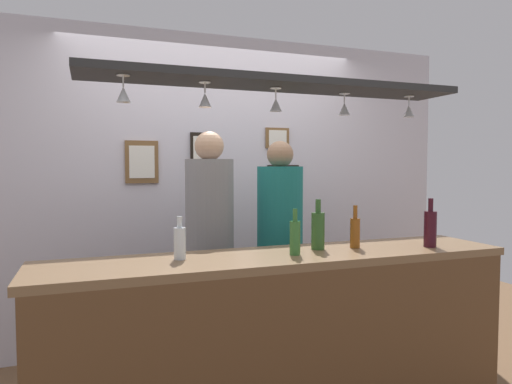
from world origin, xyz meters
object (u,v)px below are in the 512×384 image
object	(u,v)px
bottle_beer_amber_tall	(355,232)
bottle_beer_green_import	(295,237)
picture_frame_crest	(201,148)
picture_frame_upper_small	(277,138)
picture_frame_caricature	(142,162)
bottle_wine_dark_red	(430,228)
person_right_teal_shirt	(280,231)
bottle_champagne_green	(318,230)
bottle_soda_clear	(180,242)
picture_frame_lower_pair	(283,175)
person_middle_grey_shirt	(210,229)

from	to	relation	value
bottle_beer_amber_tall	bottle_beer_green_import	bearing A→B (deg)	-169.91
picture_frame_crest	picture_frame_upper_small	bearing A→B (deg)	0.00
bottle_beer_amber_tall	picture_frame_caricature	bearing A→B (deg)	129.01
bottle_beer_amber_tall	bottle_wine_dark_red	distance (m)	0.47
person_right_teal_shirt	bottle_wine_dark_red	distance (m)	1.08
picture_frame_upper_small	picture_frame_caricature	bearing A→B (deg)	180.00
person_right_teal_shirt	bottle_beer_green_import	bearing A→B (deg)	-107.39
bottle_champagne_green	bottle_beer_green_import	bearing A→B (deg)	-150.93
bottle_soda_clear	picture_frame_upper_small	distance (m)	1.88
bottle_wine_dark_red	bottle_soda_clear	xyz separation A→B (m)	(-1.52, 0.15, -0.03)
picture_frame_lower_pair	picture_frame_crest	xyz separation A→B (m)	(-0.75, 0.00, 0.23)
bottle_beer_amber_tall	picture_frame_crest	size ratio (longest dim) A/B	1.00
bottle_beer_green_import	bottle_wine_dark_red	xyz separation A→B (m)	(0.89, -0.05, 0.01)
person_middle_grey_shirt	picture_frame_lower_pair	bearing A→B (deg)	37.01
bottle_wine_dark_red	picture_frame_crest	distance (m)	1.93
person_middle_grey_shirt	bottle_beer_green_import	bearing A→B (deg)	-71.04
bottle_beer_green_import	bottle_champagne_green	xyz separation A→B (m)	(0.20, 0.11, 0.01)
bottle_beer_green_import	bottle_champagne_green	bearing A→B (deg)	29.07
person_middle_grey_shirt	bottle_soda_clear	xyz separation A→B (m)	(-0.35, -0.72, 0.04)
bottle_beer_amber_tall	bottle_soda_clear	xyz separation A→B (m)	(-1.07, 0.02, -0.01)
bottle_beer_green_import	bottle_soda_clear	size ratio (longest dim) A/B	1.13
person_middle_grey_shirt	picture_frame_lower_pair	size ratio (longest dim) A/B	5.81
picture_frame_caricature	person_right_teal_shirt	bearing A→B (deg)	-34.13
bottle_beer_amber_tall	picture_frame_crest	distance (m)	1.61
person_right_teal_shirt	picture_frame_upper_small	world-z (taller)	picture_frame_upper_small
person_middle_grey_shirt	picture_frame_lower_pair	world-z (taller)	person_middle_grey_shirt
picture_frame_caricature	bottle_soda_clear	bearing A→B (deg)	-88.03
bottle_champagne_green	picture_frame_upper_small	distance (m)	1.51
person_middle_grey_shirt	person_right_teal_shirt	xyz separation A→B (m)	(0.54, 0.00, -0.04)
bottle_beer_green_import	picture_frame_crest	bearing A→B (deg)	97.48
person_middle_grey_shirt	picture_frame_upper_small	distance (m)	1.22
person_right_teal_shirt	picture_frame_upper_small	xyz separation A→B (m)	(0.24, 0.63, 0.73)
bottle_beer_amber_tall	bottle_champagne_green	size ratio (longest dim) A/B	0.87
bottle_beer_green_import	bottle_beer_amber_tall	bearing A→B (deg)	10.09
bottle_soda_clear	picture_frame_lower_pair	bearing A→B (deg)	48.81
bottle_beer_green_import	picture_frame_lower_pair	xyz separation A→B (m)	(0.56, 1.45, 0.31)
person_right_teal_shirt	bottle_soda_clear	xyz separation A→B (m)	(-0.89, -0.72, 0.08)
bottle_beer_green_import	picture_frame_upper_small	xyz separation A→B (m)	(0.50, 1.45, 0.64)
bottle_wine_dark_red	picture_frame_caricature	distance (m)	2.21
picture_frame_upper_small	person_right_teal_shirt	bearing A→B (deg)	-110.93
person_right_teal_shirt	picture_frame_caricature	bearing A→B (deg)	145.87
bottle_soda_clear	picture_frame_upper_small	world-z (taller)	picture_frame_upper_small
bottle_beer_green_import	picture_frame_caricature	xyz separation A→B (m)	(-0.68, 1.45, 0.43)
bottle_soda_clear	picture_frame_upper_small	bearing A→B (deg)	50.24
person_right_teal_shirt	picture_frame_caricature	size ratio (longest dim) A/B	4.95
bottle_soda_clear	picture_frame_caricature	xyz separation A→B (m)	(-0.05, 1.36, 0.44)
person_middle_grey_shirt	bottle_beer_amber_tall	xyz separation A→B (m)	(0.72, -0.74, 0.05)
person_middle_grey_shirt	bottle_beer_green_import	world-z (taller)	person_middle_grey_shirt
picture_frame_crest	bottle_wine_dark_red	bearing A→B (deg)	-54.29
picture_frame_caricature	person_middle_grey_shirt	bearing A→B (deg)	-58.06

